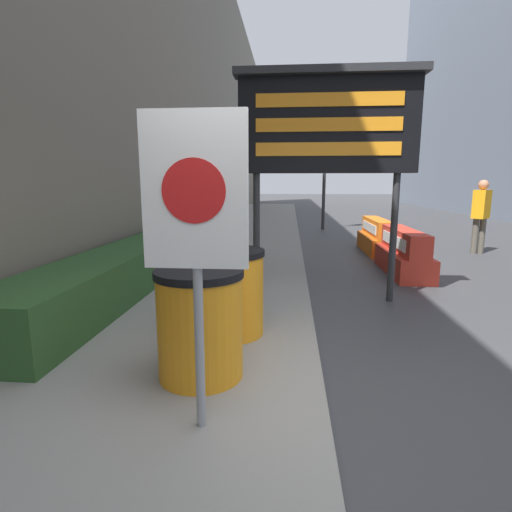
# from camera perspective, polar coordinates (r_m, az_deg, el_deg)

# --- Properties ---
(ground_plane) EXTENTS (120.00, 120.00, 0.00)m
(ground_plane) POSITION_cam_1_polar(r_m,az_deg,el_deg) (3.25, 10.04, -22.03)
(ground_plane) COLOR #38383A
(sidewalk_left) EXTENTS (3.36, 56.00, 0.15)m
(sidewalk_left) POSITION_cam_1_polar(r_m,az_deg,el_deg) (3.49, -20.38, -18.73)
(sidewalk_left) COLOR gray
(sidewalk_left) RESTS_ON ground_plane
(building_left_facade) EXTENTS (0.40, 50.40, 11.47)m
(building_left_facade) POSITION_cam_1_polar(r_m,az_deg,el_deg) (13.56, -10.50, 27.43)
(building_left_facade) COLOR #706656
(building_left_facade) RESTS_ON ground_plane
(hedge_strip) EXTENTS (0.90, 7.67, 0.62)m
(hedge_strip) POSITION_cam_1_polar(r_m,az_deg,el_deg) (7.20, -15.28, -0.16)
(hedge_strip) COLOR #284C23
(hedge_strip) RESTS_ON sidewalk_left
(barrel_drum_foreground) EXTENTS (0.72, 0.72, 0.90)m
(barrel_drum_foreground) POSITION_cam_1_polar(r_m,az_deg,el_deg) (3.34, -7.98, -9.50)
(barrel_drum_foreground) COLOR orange
(barrel_drum_foreground) RESTS_ON sidewalk_left
(barrel_drum_middle) EXTENTS (0.72, 0.72, 0.90)m
(barrel_drum_middle) POSITION_cam_1_polar(r_m,az_deg,el_deg) (4.22, -3.68, -5.14)
(barrel_drum_middle) COLOR orange
(barrel_drum_middle) RESTS_ON sidewalk_left
(warning_sign) EXTENTS (0.64, 0.08, 2.00)m
(warning_sign) POSITION_cam_1_polar(r_m,az_deg,el_deg) (2.42, -8.67, 5.84)
(warning_sign) COLOR gray
(warning_sign) RESTS_ON sidewalk_left
(message_board) EXTENTS (2.62, 0.36, 3.27)m
(message_board) POSITION_cam_1_polar(r_m,az_deg,el_deg) (5.96, 10.17, 17.88)
(message_board) COLOR #28282B
(message_board) RESTS_ON ground_plane
(jersey_barrier_red_striped) EXTENTS (0.65, 2.09, 0.86)m
(jersey_barrier_red_striped) POSITION_cam_1_polar(r_m,az_deg,el_deg) (8.23, 20.30, 0.27)
(jersey_barrier_red_striped) COLOR red
(jersey_barrier_red_striped) RESTS_ON ground_plane
(jersey_barrier_orange_near) EXTENTS (0.63, 2.08, 0.84)m
(jersey_barrier_orange_near) POSITION_cam_1_polar(r_m,az_deg,el_deg) (10.59, 16.84, 2.56)
(jersey_barrier_orange_near) COLOR orange
(jersey_barrier_orange_near) RESTS_ON ground_plane
(traffic_cone_near) EXTENTS (0.33, 0.33, 0.58)m
(traffic_cone_near) POSITION_cam_1_polar(r_m,az_deg,el_deg) (10.38, 22.15, 1.61)
(traffic_cone_near) COLOR black
(traffic_cone_near) RESTS_ON ground_plane
(traffic_light_near_curb) EXTENTS (0.28, 0.44, 3.98)m
(traffic_light_near_curb) POSITION_cam_1_polar(r_m,az_deg,el_deg) (15.23, 9.87, 14.61)
(traffic_light_near_curb) COLOR #2D2D30
(traffic_light_near_curb) RESTS_ON ground_plane
(pedestrian_worker) EXTENTS (0.53, 0.54, 1.81)m
(pedestrian_worker) POSITION_cam_1_polar(r_m,az_deg,el_deg) (11.28, 29.46, 5.68)
(pedestrian_worker) COLOR #514C42
(pedestrian_worker) RESTS_ON ground_plane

